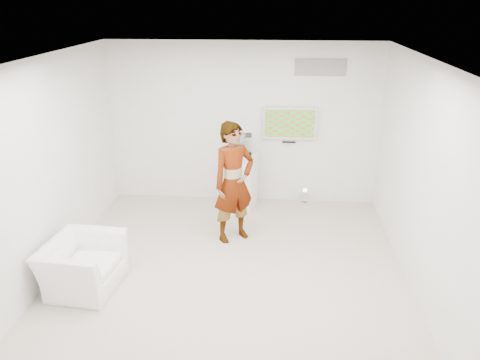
{
  "coord_description": "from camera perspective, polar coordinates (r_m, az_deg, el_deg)",
  "views": [
    {
      "loc": [
        0.6,
        -5.91,
        3.71
      ],
      "look_at": [
        0.09,
        0.6,
        1.13
      ],
      "focal_mm": 35.0,
      "sensor_mm": 36.0,
      "label": 1
    }
  ],
  "objects": [
    {
      "name": "room",
      "position": [
        6.34,
        -1.21,
        1.11
      ],
      "size": [
        5.01,
        5.01,
        3.0
      ],
      "color": "#B7AFA7",
      "rests_on": "ground"
    },
    {
      "name": "tv",
      "position": [
        8.64,
        6.06,
        6.92
      ],
      "size": [
        1.0,
        0.08,
        0.6
      ],
      "primitive_type": "cube",
      "color": "silver",
      "rests_on": "room"
    },
    {
      "name": "logo_decal",
      "position": [
        8.52,
        9.78,
        13.38
      ],
      "size": [
        0.9,
        0.02,
        0.3
      ],
      "primitive_type": "cube",
      "color": "gray",
      "rests_on": "room"
    },
    {
      "name": "person",
      "position": [
        7.35,
        -0.77,
        -0.32
      ],
      "size": [
        0.85,
        0.8,
        1.96
      ],
      "primitive_type": "imported",
      "rotation": [
        0.0,
        0.0,
        0.64
      ],
      "color": "white",
      "rests_on": "room"
    },
    {
      "name": "armchair",
      "position": [
        6.74,
        -18.66,
        -9.76
      ],
      "size": [
        1.01,
        1.12,
        0.68
      ],
      "primitive_type": "imported",
      "rotation": [
        0.0,
        0.0,
        1.47
      ],
      "color": "white",
      "rests_on": "room"
    },
    {
      "name": "pedestal",
      "position": [
        8.69,
        0.27,
        -0.0
      ],
      "size": [
        0.61,
        0.61,
        1.05
      ],
      "primitive_type": "cube",
      "rotation": [
        0.0,
        0.0,
        -0.23
      ],
      "color": "silver",
      "rests_on": "room"
    },
    {
      "name": "floor_uplight",
      "position": [
        8.99,
        7.89,
        -2.02
      ],
      "size": [
        0.26,
        0.26,
        0.3
      ],
      "primitive_type": "cylinder",
      "rotation": [
        0.0,
        0.0,
        0.43
      ],
      "color": "white",
      "rests_on": "room"
    },
    {
      "name": "vitrine",
      "position": [
        8.46,
        0.28,
        4.39
      ],
      "size": [
        0.35,
        0.35,
        0.34
      ],
      "primitive_type": "cube",
      "rotation": [
        0.0,
        0.0,
        0.04
      ],
      "color": "silver",
      "rests_on": "pedestal"
    },
    {
      "name": "console",
      "position": [
        8.47,
        0.28,
        4.08
      ],
      "size": [
        0.09,
        0.19,
        0.24
      ],
      "primitive_type": "cube",
      "rotation": [
        0.0,
        0.0,
        -0.19
      ],
      "color": "silver",
      "rests_on": "pedestal"
    },
    {
      "name": "wii_remote",
      "position": [
        7.34,
        0.26,
        6.13
      ],
      "size": [
        0.1,
        0.12,
        0.03
      ],
      "primitive_type": "cube",
      "rotation": [
        0.0,
        0.0,
        0.6
      ],
      "color": "silver",
      "rests_on": "person"
    }
  ]
}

